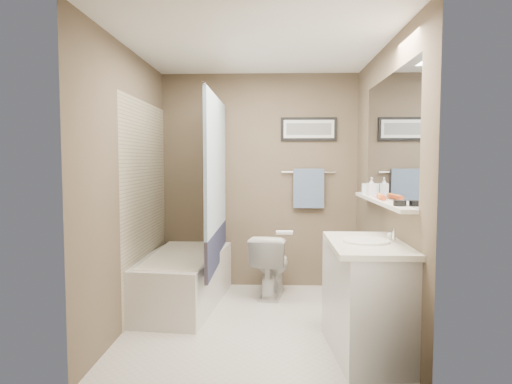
{
  "coord_description": "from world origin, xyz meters",
  "views": [
    {
      "loc": [
        0.15,
        -3.91,
        1.43
      ],
      "look_at": [
        0.0,
        0.15,
        1.15
      ],
      "focal_mm": 32.0,
      "sensor_mm": 36.0,
      "label": 1
    }
  ],
  "objects_px": {
    "bathtub": "(182,280)",
    "hair_brush_back": "(380,196)",
    "toilet": "(271,265)",
    "vanity": "(368,301)",
    "candle_bowl_near": "(400,203)",
    "soap_bottle": "(372,187)",
    "glass_jar": "(366,189)",
    "hair_brush_front": "(383,197)"
  },
  "relations": [
    {
      "from": "bathtub",
      "to": "hair_brush_back",
      "type": "xyz_separation_m",
      "value": [
        1.79,
        -0.65,
        0.89
      ]
    },
    {
      "from": "toilet",
      "to": "hair_brush_back",
      "type": "distance_m",
      "value": 1.56
    },
    {
      "from": "vanity",
      "to": "candle_bowl_near",
      "type": "height_order",
      "value": "candle_bowl_near"
    },
    {
      "from": "bathtub",
      "to": "soap_bottle",
      "type": "bearing_deg",
      "value": -3.8
    },
    {
      "from": "candle_bowl_near",
      "to": "glass_jar",
      "type": "distance_m",
      "value": 1.15
    },
    {
      "from": "vanity",
      "to": "hair_brush_back",
      "type": "relative_size",
      "value": 4.09
    },
    {
      "from": "toilet",
      "to": "candle_bowl_near",
      "type": "distance_m",
      "value": 1.98
    },
    {
      "from": "hair_brush_front",
      "to": "glass_jar",
      "type": "xyz_separation_m",
      "value": [
        0.0,
        0.65,
        0.03
      ]
    },
    {
      "from": "toilet",
      "to": "vanity",
      "type": "distance_m",
      "value": 1.62
    },
    {
      "from": "candle_bowl_near",
      "to": "vanity",
      "type": "bearing_deg",
      "value": 148.12
    },
    {
      "from": "bathtub",
      "to": "glass_jar",
      "type": "relative_size",
      "value": 15.0
    },
    {
      "from": "glass_jar",
      "to": "vanity",
      "type": "bearing_deg",
      "value": -100.09
    },
    {
      "from": "toilet",
      "to": "glass_jar",
      "type": "distance_m",
      "value": 1.29
    },
    {
      "from": "candle_bowl_near",
      "to": "bathtub",
      "type": "bearing_deg",
      "value": 145.55
    },
    {
      "from": "bathtub",
      "to": "vanity",
      "type": "distance_m",
      "value": 1.95
    },
    {
      "from": "candle_bowl_near",
      "to": "soap_bottle",
      "type": "distance_m",
      "value": 0.92
    },
    {
      "from": "glass_jar",
      "to": "soap_bottle",
      "type": "distance_m",
      "value": 0.24
    },
    {
      "from": "hair_brush_front",
      "to": "hair_brush_back",
      "type": "relative_size",
      "value": 1.0
    },
    {
      "from": "glass_jar",
      "to": "toilet",
      "type": "bearing_deg",
      "value": 155.59
    },
    {
      "from": "bathtub",
      "to": "toilet",
      "type": "relative_size",
      "value": 2.27
    },
    {
      "from": "hair_brush_back",
      "to": "soap_bottle",
      "type": "distance_m",
      "value": 0.35
    },
    {
      "from": "bathtub",
      "to": "candle_bowl_near",
      "type": "height_order",
      "value": "candle_bowl_near"
    },
    {
      "from": "vanity",
      "to": "candle_bowl_near",
      "type": "bearing_deg",
      "value": -36.76
    },
    {
      "from": "bathtub",
      "to": "toilet",
      "type": "distance_m",
      "value": 0.95
    },
    {
      "from": "candle_bowl_near",
      "to": "hair_brush_front",
      "type": "bearing_deg",
      "value": 90.0
    },
    {
      "from": "glass_jar",
      "to": "soap_bottle",
      "type": "xyz_separation_m",
      "value": [
        0.0,
        -0.24,
        0.03
      ]
    },
    {
      "from": "toilet",
      "to": "hair_brush_front",
      "type": "xyz_separation_m",
      "value": [
        0.9,
        -1.06,
        0.81
      ]
    },
    {
      "from": "candle_bowl_near",
      "to": "soap_bottle",
      "type": "relative_size",
      "value": 0.54
    },
    {
      "from": "vanity",
      "to": "soap_bottle",
      "type": "distance_m",
      "value": 1.15
    },
    {
      "from": "bathtub",
      "to": "vanity",
      "type": "height_order",
      "value": "vanity"
    },
    {
      "from": "bathtub",
      "to": "soap_bottle",
      "type": "distance_m",
      "value": 2.04
    },
    {
      "from": "bathtub",
      "to": "hair_brush_front",
      "type": "bearing_deg",
      "value": -16.08
    },
    {
      "from": "bathtub",
      "to": "vanity",
      "type": "xyz_separation_m",
      "value": [
        1.6,
        -1.11,
        0.15
      ]
    },
    {
      "from": "vanity",
      "to": "hair_brush_back",
      "type": "height_order",
      "value": "hair_brush_back"
    },
    {
      "from": "candle_bowl_near",
      "to": "hair_brush_back",
      "type": "xyz_separation_m",
      "value": [
        0.0,
        0.58,
        0.0
      ]
    },
    {
      "from": "vanity",
      "to": "toilet",
      "type": "bearing_deg",
      "value": 111.43
    },
    {
      "from": "toilet",
      "to": "glass_jar",
      "type": "relative_size",
      "value": 6.6
    },
    {
      "from": "vanity",
      "to": "candle_bowl_near",
      "type": "relative_size",
      "value": 10.0
    },
    {
      "from": "bathtub",
      "to": "candle_bowl_near",
      "type": "distance_m",
      "value": 2.34
    },
    {
      "from": "toilet",
      "to": "hair_brush_front",
      "type": "distance_m",
      "value": 1.61
    },
    {
      "from": "toilet",
      "to": "soap_bottle",
      "type": "xyz_separation_m",
      "value": [
        0.9,
        -0.65,
        0.87
      ]
    },
    {
      "from": "soap_bottle",
      "to": "hair_brush_front",
      "type": "bearing_deg",
      "value": -90.0
    }
  ]
}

